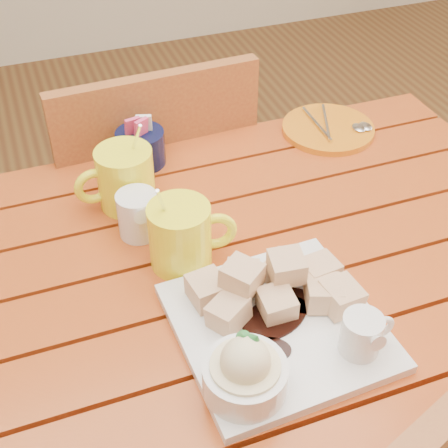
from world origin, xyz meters
name	(u,v)px	position (x,y,z in m)	size (l,w,h in m)	color
table	(225,317)	(0.00, 0.00, 0.64)	(1.20, 0.79, 0.75)	#9E3014
dessert_plate	(274,327)	(0.01, -0.15, 0.78)	(0.29, 0.29, 0.11)	white
coffee_mug_left	(124,178)	(-0.10, 0.22, 0.81)	(0.14, 0.10, 0.17)	#FFF720
coffee_mug_right	(182,235)	(-0.05, 0.05, 0.81)	(0.14, 0.10, 0.16)	#FFF720
cream_pitcher	(139,213)	(-0.10, 0.14, 0.79)	(0.10, 0.08, 0.08)	white
sugar_caddy	(141,147)	(-0.05, 0.34, 0.79)	(0.09, 0.09, 0.10)	black
orange_saucer	(329,129)	(0.35, 0.31, 0.76)	(0.19, 0.19, 0.02)	orange
chair_far	(152,206)	(0.00, 0.51, 0.50)	(0.44, 0.44, 0.90)	brown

